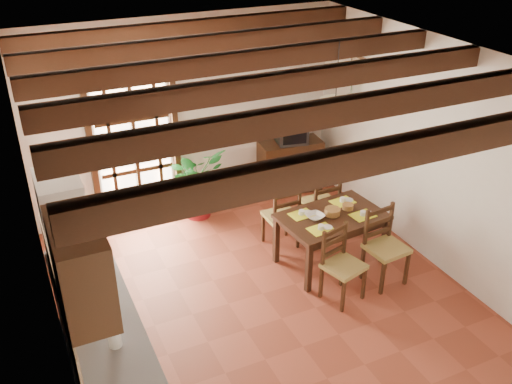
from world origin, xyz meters
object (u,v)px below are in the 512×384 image
dining_table (332,221)px  pendant_lamp (335,105)px  chair_far_right (320,214)px  crt_tv (291,130)px  chair_near_right (384,260)px  sideboard (290,166)px  kitchen_counter (102,345)px  potted_plant (196,180)px  chair_near_left (342,277)px  chair_far_left (281,227)px

dining_table → pendant_lamp: 1.48m
dining_table → chair_far_right: bearing=64.0°
crt_tv → pendant_lamp: bearing=-92.9°
chair_near_right → sideboard: chair_near_right is taller
dining_table → sideboard: (0.48, 1.99, -0.19)m
kitchen_counter → chair_far_right: kitchen_counter is taller
chair_near_right → potted_plant: bearing=116.2°
pendant_lamp → chair_near_right: bearing=-62.1°
chair_near_left → pendant_lamp: bearing=56.1°
dining_table → chair_near_right: 0.78m
dining_table → chair_far_right: 0.79m
chair_near_right → chair_far_left: size_ratio=1.08×
chair_far_left → chair_far_right: size_ratio=0.95×
chair_far_right → chair_far_left: bearing=4.9°
chair_near_left → crt_tv: size_ratio=1.75×
kitchen_counter → dining_table: 3.13m
kitchen_counter → dining_table: (3.01, 0.83, 0.13)m
kitchen_counter → potted_plant: potted_plant is taller
potted_plant → crt_tv: bearing=5.7°
dining_table → chair_far_right: size_ratio=1.44×
kitchen_counter → chair_far_left: size_ratio=2.53×
chair_far_right → pendant_lamp: pendant_lamp is taller
chair_far_left → sideboard: size_ratio=0.93×
crt_tv → chair_near_right: bearing=-80.9°
crt_tv → sideboard: bearing=101.4°
sideboard → potted_plant: 1.62m
dining_table → chair_far_left: (-0.38, 0.62, -0.32)m
chair_near_left → chair_near_right: chair_near_right is taller
crt_tv → pendant_lamp: pendant_lamp is taller
chair_far_right → dining_table: bearing=68.9°
chair_near_right → dining_table: bearing=116.3°
chair_far_left → sideboard: (0.86, 1.38, 0.13)m
kitchen_counter → chair_near_right: size_ratio=2.34×
dining_table → chair_near_left: chair_near_left is taller
dining_table → crt_tv: crt_tv is taller
dining_table → chair_near_right: (0.38, -0.62, -0.30)m
crt_tv → potted_plant: bearing=-162.9°
crt_tv → kitchen_counter: bearing=-129.7°
kitchen_counter → sideboard: 4.49m
kitchen_counter → pendant_lamp: (3.01, 0.93, 1.60)m
dining_table → pendant_lamp: (0.00, 0.10, 1.48)m
sideboard → potted_plant: size_ratio=0.42×
chair_near_left → chair_far_right: bearing=53.8°
kitchen_counter → chair_near_left: kitchen_counter is taller
dining_table → pendant_lamp: size_ratio=1.59×
kitchen_counter → pendant_lamp: bearing=17.2°
pendant_lamp → chair_far_left: bearing=126.3°
dining_table → sideboard: bearing=70.9°
kitchen_counter → sideboard: size_ratio=2.34×
chair_far_left → crt_tv: size_ratio=1.72×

